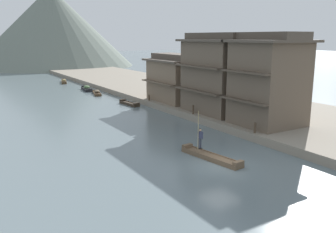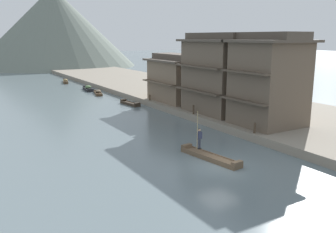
% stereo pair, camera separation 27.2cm
% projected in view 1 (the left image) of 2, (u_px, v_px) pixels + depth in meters
% --- Properties ---
extents(ground_plane, '(400.00, 400.00, 0.00)m').
position_uv_depth(ground_plane, '(220.00, 167.00, 25.97)').
color(ground_plane, slate).
extents(riverbank_right, '(18.00, 110.00, 0.74)m').
position_uv_depth(riverbank_right, '(176.00, 92.00, 58.72)').
color(riverbank_right, gray).
rests_on(riverbank_right, ground).
extents(boat_foreground_poled, '(1.76, 5.72, 0.55)m').
position_uv_depth(boat_foreground_poled, '(211.00, 157.00, 27.48)').
color(boat_foreground_poled, brown).
rests_on(boat_foreground_poled, ground).
extents(boatman_person, '(0.56, 0.29, 3.04)m').
position_uv_depth(boatman_person, '(200.00, 136.00, 28.08)').
color(boatman_person, black).
rests_on(boatman_person, boat_foreground_poled).
extents(boat_moored_nearest, '(2.18, 5.39, 0.71)m').
position_uv_depth(boat_moored_nearest, '(64.00, 81.00, 73.15)').
color(boat_moored_nearest, brown).
rests_on(boat_moored_nearest, ground).
extents(boat_moored_second, '(2.08, 4.68, 0.70)m').
position_uv_depth(boat_moored_second, '(97.00, 93.00, 58.50)').
color(boat_moored_second, brown).
rests_on(boat_moored_second, ground).
extents(boat_moored_third, '(1.29, 4.03, 0.54)m').
position_uv_depth(boat_moored_third, '(129.00, 104.00, 49.34)').
color(boat_moored_third, '#33281E').
rests_on(boat_moored_third, ground).
extents(boat_moored_far, '(1.78, 4.69, 0.85)m').
position_uv_depth(boat_moored_far, '(87.00, 89.00, 62.75)').
color(boat_moored_far, '#232326').
rests_on(boat_moored_far, ground).
extents(house_waterfront_nearest, '(6.75, 6.53, 8.74)m').
position_uv_depth(house_waterfront_nearest, '(269.00, 80.00, 34.43)').
color(house_waterfront_nearest, brown).
rests_on(house_waterfront_nearest, riverbank_right).
extents(house_waterfront_second, '(5.19, 8.39, 8.74)m').
position_uv_depth(house_waterfront_second, '(214.00, 74.00, 40.08)').
color(house_waterfront_second, brown).
rests_on(house_waterfront_second, riverbank_right).
extents(house_waterfront_tall, '(6.19, 8.32, 6.14)m').
position_uv_depth(house_waterfront_tall, '(176.00, 78.00, 47.75)').
color(house_waterfront_tall, '#75604C').
rests_on(house_waterfront_tall, riverbank_right).
extents(mooring_post_dock_near, '(0.20, 0.20, 0.92)m').
position_uv_depth(mooring_post_dock_near, '(255.00, 128.00, 32.03)').
color(mooring_post_dock_near, '#473828').
rests_on(mooring_post_dock_near, riverbank_right).
extents(mooring_post_dock_mid, '(0.20, 0.20, 0.99)m').
position_uv_depth(mooring_post_dock_mid, '(193.00, 110.00, 39.91)').
color(mooring_post_dock_mid, '#473828').
rests_on(mooring_post_dock_mid, riverbank_right).
extents(mooring_post_dock_far, '(0.20, 0.20, 0.78)m').
position_uv_depth(mooring_post_dock_far, '(149.00, 98.00, 48.43)').
color(mooring_post_dock_far, '#473828').
rests_on(mooring_post_dock_far, riverbank_right).
extents(hill_far_centre, '(48.92, 48.92, 23.73)m').
position_uv_depth(hill_far_centre, '(52.00, 27.00, 112.44)').
color(hill_far_centre, slate).
rests_on(hill_far_centre, ground).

